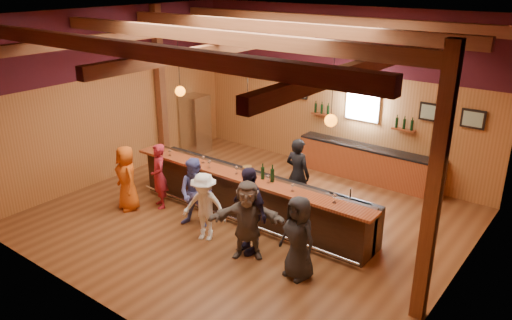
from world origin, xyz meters
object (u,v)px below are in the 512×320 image
(customer_redvest, at_px, (159,176))
(customer_navy, at_px, (249,210))
(back_bar_cabinet, at_px, (368,164))
(customer_dark, at_px, (298,238))
(customer_orange, at_px, (127,178))
(ice_bucket, at_px, (247,171))
(customer_brown, at_px, (247,220))
(stainless_fridge, at_px, (195,124))
(bottle_a, at_px, (263,173))
(customer_white, at_px, (204,207))
(bartender, at_px, (298,174))
(customer_denim, at_px, (196,193))
(bar_counter, at_px, (253,196))

(customer_redvest, xyz_separation_m, customer_navy, (2.94, -0.30, 0.12))
(back_bar_cabinet, relative_size, customer_dark, 2.48)
(customer_orange, bearing_deg, ice_bucket, 44.01)
(customer_navy, xyz_separation_m, customer_brown, (0.11, -0.20, -0.10))
(stainless_fridge, height_order, customer_orange, stainless_fridge)
(customer_navy, height_order, bottle_a, customer_navy)
(customer_white, relative_size, ice_bucket, 6.85)
(customer_redvest, distance_m, ice_bucket, 2.27)
(bartender, bearing_deg, back_bar_cabinet, -101.34)
(customer_navy, bearing_deg, customer_denim, -165.52)
(customer_orange, distance_m, customer_dark, 4.75)
(stainless_fridge, bearing_deg, back_bar_cabinet, 11.93)
(bottle_a, bearing_deg, customer_brown, -66.17)
(customer_redvest, xyz_separation_m, customer_white, (1.92, -0.50, -0.04))
(bottle_a, bearing_deg, customer_navy, -67.12)
(customer_navy, height_order, bartender, customer_navy)
(back_bar_cabinet, height_order, bartender, bartender)
(customer_orange, relative_size, customer_white, 1.05)
(back_bar_cabinet, relative_size, customer_navy, 2.20)
(customer_redvest, bearing_deg, stainless_fridge, 151.55)
(stainless_fridge, distance_m, customer_dark, 7.34)
(back_bar_cabinet, height_order, customer_dark, customer_dark)
(bar_counter, xyz_separation_m, bartender, (0.57, 1.00, 0.35))
(customer_white, relative_size, customer_brown, 0.92)
(customer_redvest, relative_size, customer_denim, 0.99)
(stainless_fridge, relative_size, customer_orange, 1.15)
(customer_brown, relative_size, ice_bucket, 7.43)
(bottle_a, bearing_deg, stainless_fridge, 149.87)
(ice_bucket, bearing_deg, stainless_fridge, 147.14)
(customer_brown, bearing_deg, customer_dark, -31.93)
(stainless_fridge, height_order, ice_bucket, stainless_fridge)
(customer_dark, bearing_deg, bottle_a, 156.77)
(customer_denim, bearing_deg, customer_white, -52.70)
(bottle_a, bearing_deg, customer_redvest, -163.56)
(customer_navy, bearing_deg, bar_counter, 143.84)
(customer_denim, xyz_separation_m, bottle_a, (1.13, 0.92, 0.46))
(back_bar_cabinet, distance_m, bartender, 2.68)
(customer_orange, height_order, customer_denim, customer_denim)
(customer_denim, xyz_separation_m, bartender, (1.28, 2.10, 0.08))
(customer_navy, distance_m, customer_dark, 1.29)
(customer_navy, relative_size, bartender, 1.04)
(customer_dark, bearing_deg, customer_white, -167.25)
(bar_counter, distance_m, bartender, 1.20)
(bar_counter, relative_size, customer_denim, 3.96)
(customer_orange, bearing_deg, customer_navy, 23.11)
(stainless_fridge, bearing_deg, customer_white, -44.45)
(stainless_fridge, distance_m, customer_denim, 4.92)
(customer_orange, xyz_separation_m, customer_denim, (1.90, 0.35, 0.01))
(customer_brown, height_order, bottle_a, customer_brown)
(customer_redvest, height_order, customer_denim, customer_denim)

